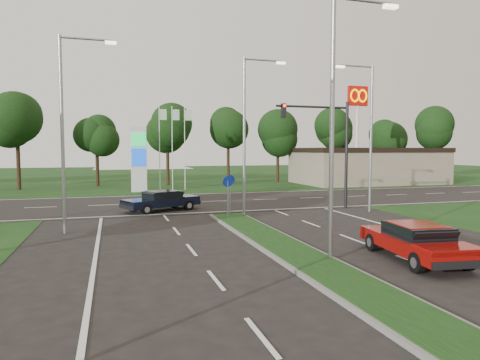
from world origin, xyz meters
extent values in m
plane|color=black|center=(0.00, 0.00, 0.00)|extent=(160.00, 160.00, 0.00)
cube|color=black|center=(0.00, 55.00, 0.00)|extent=(160.00, 50.00, 0.02)
cube|color=black|center=(0.00, 24.00, 0.00)|extent=(160.00, 12.00, 0.02)
cube|color=slate|center=(0.00, 4.00, 0.06)|extent=(2.00, 26.00, 0.12)
cube|color=gray|center=(22.00, 36.00, 2.00)|extent=(16.00, 9.00, 4.00)
cylinder|color=gray|center=(0.80, 6.00, 4.50)|extent=(0.16, 0.16, 9.00)
cylinder|color=gray|center=(1.90, 6.00, 8.90)|extent=(2.20, 0.10, 0.10)
cube|color=#FFF2CC|center=(3.00, 6.00, 8.80)|extent=(0.50, 0.22, 0.12)
cylinder|color=gray|center=(0.80, 16.00, 4.50)|extent=(0.16, 0.16, 9.00)
cylinder|color=gray|center=(1.90, 16.00, 8.90)|extent=(2.20, 0.10, 0.10)
cube|color=#FFF2CC|center=(3.00, 16.00, 8.80)|extent=(0.50, 0.22, 0.12)
cylinder|color=gray|center=(-8.50, 14.00, 4.50)|extent=(0.16, 0.16, 9.00)
cylinder|color=gray|center=(-7.40, 14.00, 8.90)|extent=(2.20, 0.10, 0.10)
cube|color=#FFF2CC|center=(-6.30, 14.00, 8.80)|extent=(0.50, 0.22, 0.12)
cylinder|color=gray|center=(9.00, 16.00, 4.50)|extent=(0.16, 0.16, 9.00)
cylinder|color=gray|center=(7.90, 16.00, 8.90)|extent=(2.20, 0.10, 0.10)
cube|color=#FFF2CC|center=(6.80, 16.00, 8.80)|extent=(0.50, 0.22, 0.12)
cylinder|color=black|center=(8.50, 18.00, 3.50)|extent=(0.20, 0.20, 7.00)
cylinder|color=black|center=(6.00, 18.00, 6.60)|extent=(5.00, 0.14, 0.14)
cube|color=black|center=(4.00, 18.00, 6.30)|extent=(0.28, 0.28, 0.90)
sphere|color=#FF190C|center=(4.00, 17.82, 6.60)|extent=(0.20, 0.20, 0.20)
cylinder|color=gray|center=(-0.30, 15.50, 1.10)|extent=(0.06, 0.06, 2.20)
cylinder|color=#0C26A5|center=(-0.30, 15.50, 2.10)|extent=(0.56, 0.04, 0.56)
cylinder|color=gray|center=(0.00, 16.50, 1.10)|extent=(0.06, 0.06, 2.20)
cylinder|color=#0C26A5|center=(0.00, 16.50, 2.10)|extent=(0.56, 0.04, 0.56)
cylinder|color=gray|center=(0.30, 17.20, 1.10)|extent=(0.06, 0.06, 2.20)
cylinder|color=#0C26A5|center=(0.30, 17.20, 2.10)|extent=(0.56, 0.04, 0.56)
cube|color=silver|center=(-4.00, 33.00, 3.00)|extent=(1.40, 0.30, 6.00)
cube|color=#0CA53F|center=(-4.00, 32.82, 4.80)|extent=(1.30, 0.08, 1.20)
cube|color=#0C3FBF|center=(-4.00, 32.82, 3.20)|extent=(1.30, 0.08, 1.60)
cylinder|color=silver|center=(-2.00, 34.00, 4.00)|extent=(0.08, 0.08, 8.00)
cube|color=#B2D8B2|center=(-1.65, 34.00, 7.20)|extent=(0.70, 0.02, 1.00)
cylinder|color=silver|center=(-0.80, 34.00, 4.00)|extent=(0.08, 0.08, 8.00)
cube|color=#B2D8B2|center=(-0.45, 34.00, 7.20)|extent=(0.70, 0.02, 1.00)
cylinder|color=silver|center=(0.40, 34.00, 4.00)|extent=(0.08, 0.08, 8.00)
cube|color=#B2D8B2|center=(0.75, 34.00, 7.20)|extent=(0.70, 0.02, 1.00)
cylinder|color=silver|center=(18.00, 32.00, 5.00)|extent=(0.30, 0.30, 10.00)
cube|color=#BF0C07|center=(18.00, 32.00, 9.40)|extent=(2.20, 0.35, 2.00)
torus|color=#FFC600|center=(17.55, 31.78, 9.40)|extent=(1.06, 0.16, 1.06)
torus|color=#FFC600|center=(18.45, 31.78, 9.40)|extent=(1.06, 0.16, 1.06)
cylinder|color=black|center=(0.00, 40.00, 2.20)|extent=(0.36, 0.36, 4.40)
sphere|color=black|center=(0.00, 40.00, 6.50)|extent=(6.00, 6.00, 6.00)
sphere|color=black|center=(0.30, 39.80, 7.50)|extent=(4.80, 4.80, 4.80)
cube|color=#910B07|center=(3.76, 5.33, 0.59)|extent=(2.51, 4.91, 0.48)
cube|color=black|center=(3.75, 5.23, 1.05)|extent=(1.89, 2.26, 0.45)
cube|color=#910B07|center=(3.75, 5.23, 1.27)|extent=(1.74, 1.87, 0.04)
cylinder|color=black|center=(3.08, 6.93, 0.33)|extent=(0.30, 0.68, 0.66)
cylinder|color=black|center=(4.83, 6.70, 0.33)|extent=(0.30, 0.68, 0.66)
cylinder|color=black|center=(2.70, 3.95, 0.33)|extent=(0.30, 0.68, 0.66)
cylinder|color=black|center=(4.45, 3.72, 0.33)|extent=(0.30, 0.68, 0.66)
cube|color=black|center=(-3.44, 20.00, 0.58)|extent=(5.01, 3.58, 0.47)
cube|color=black|center=(-3.35, 20.04, 1.03)|extent=(2.51, 2.29, 0.44)
cube|color=black|center=(-3.35, 20.04, 1.26)|extent=(2.14, 2.06, 0.04)
cylinder|color=black|center=(-4.46, 18.61, 0.33)|extent=(0.68, 0.45, 0.65)
cylinder|color=black|center=(-5.15, 20.21, 0.33)|extent=(0.68, 0.45, 0.65)
cylinder|color=black|center=(-1.73, 19.79, 0.33)|extent=(0.68, 0.45, 0.65)
cylinder|color=black|center=(-2.42, 21.39, 0.33)|extent=(0.68, 0.45, 0.65)
camera|label=1|loc=(-6.37, -7.04, 3.84)|focal=32.00mm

